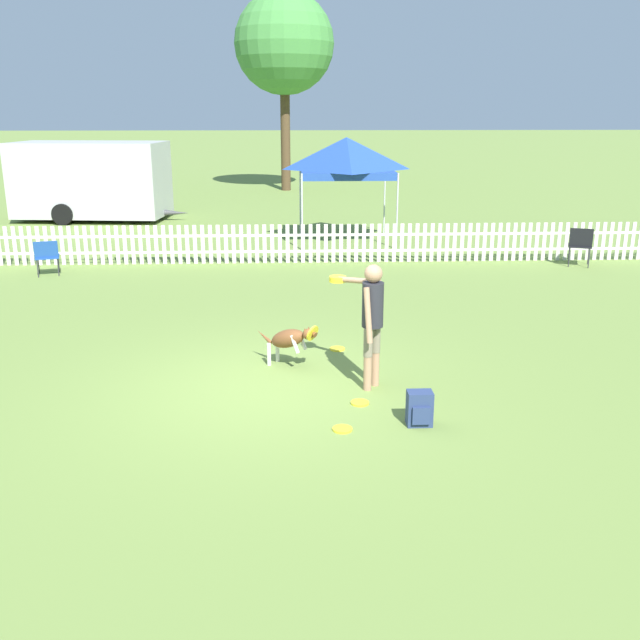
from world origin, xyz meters
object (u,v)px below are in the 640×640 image
frisbee_near_handler (360,403)px  equipment_trailer (91,179)px  backpack_on_grass (420,409)px  folding_chair_center (47,255)px  frisbee_midfield (337,349)px  handler_person (370,311)px  leaping_dog (289,339)px  canopy_tent_main (346,157)px  tree_left_grove (284,44)px  folding_chair_blue_left (580,243)px  frisbee_near_dog (342,429)px

frisbee_near_handler → equipment_trailer: equipment_trailer is taller
backpack_on_grass → equipment_trailer: size_ratio=0.07×
folding_chair_center → frisbee_midfield: bearing=123.0°
handler_person → leaping_dog: bearing=90.4°
leaping_dog → equipment_trailer: equipment_trailer is taller
leaping_dog → equipment_trailer: 16.00m
backpack_on_grass → canopy_tent_main: canopy_tent_main is taller
leaping_dog → frisbee_midfield: leaping_dog is taller
frisbee_near_handler → handler_person: bearing=73.0°
leaping_dog → tree_left_grove: tree_left_grove is taller
folding_chair_blue_left → folding_chair_center: folding_chair_blue_left is taller
folding_chair_center → canopy_tent_main: bearing=-165.6°
folding_chair_center → handler_person: bearing=117.2°
folding_chair_blue_left → backpack_on_grass: bearing=78.6°
frisbee_near_handler → canopy_tent_main: 11.78m
folding_chair_center → equipment_trailer: equipment_trailer is taller
frisbee_near_handler → backpack_on_grass: backpack_on_grass is taller
leaping_dog → frisbee_near_handler: bearing=70.0°
frisbee_near_dog → frisbee_near_handler: bearing=69.8°
leaping_dog → folding_chair_center: (-5.36, 6.15, 0.05)m
frisbee_midfield → backpack_on_grass: (0.77, -2.79, 0.19)m
backpack_on_grass → equipment_trailer: 18.48m
backpack_on_grass → tree_left_grove: 26.20m
equipment_trailer → frisbee_near_dog: bearing=-61.0°
backpack_on_grass → frisbee_near_handler: bearing=133.9°
frisbee_midfield → equipment_trailer: 15.67m
canopy_tent_main → equipment_trailer: 9.29m
frisbee_near_handler → canopy_tent_main: size_ratio=0.08×
equipment_trailer → tree_left_grove: 11.98m
backpack_on_grass → folding_chair_blue_left: folding_chair_blue_left is taller
canopy_tent_main → frisbee_midfield: bearing=-95.3°
frisbee_midfield → equipment_trailer: bearing=117.6°
backpack_on_grass → frisbee_near_dog: bearing=-173.8°
frisbee_near_handler → canopy_tent_main: (0.74, 11.53, 2.31)m
frisbee_near_handler → folding_chair_center: 9.78m
folding_chair_blue_left → equipment_trailer: equipment_trailer is taller
frisbee_near_dog → folding_chair_center: 10.21m
leaping_dog → equipment_trailer: bearing=-118.8°
frisbee_near_dog → backpack_on_grass: (0.92, 0.10, 0.19)m
leaping_dog → folding_chair_blue_left: size_ratio=1.00×
handler_person → backpack_on_grass: (0.46, -1.24, -0.85)m
frisbee_midfield → equipment_trailer: (-7.23, 13.83, 1.33)m
folding_chair_blue_left → leaping_dog: bearing=64.2°
leaping_dog → backpack_on_grass: bearing=74.0°
frisbee_midfield → folding_chair_center: size_ratio=0.29×
frisbee_near_dog → equipment_trailer: (-7.09, 16.72, 1.33)m
frisbee_near_handler → folding_chair_blue_left: 9.95m
frisbee_midfield → backpack_on_grass: 2.90m
frisbee_near_dog → tree_left_grove: (-0.65, 25.54, 6.27)m
backpack_on_grass → folding_chair_center: bearing=130.1°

